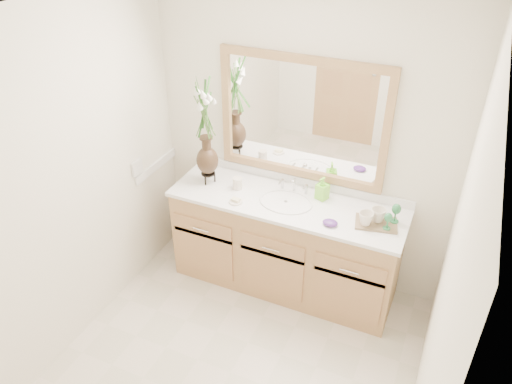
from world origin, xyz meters
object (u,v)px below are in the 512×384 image
at_px(flower_vase, 205,117).
at_px(tumbler, 237,183).
at_px(tray, 376,223).
at_px(soap_bottle, 322,189).

bearing_deg(flower_vase, tumbler, 1.76).
distance_m(tumbler, tray, 1.12).
relative_size(flower_vase, soap_bottle, 5.04).
bearing_deg(tumbler, flower_vase, -178.24).
relative_size(tumbler, soap_bottle, 0.57).
relative_size(flower_vase, tumbler, 8.83).
xyz_separation_m(tumbler, tray, (1.12, -0.03, -0.04)).
xyz_separation_m(flower_vase, tray, (1.38, -0.02, -0.57)).
relative_size(soap_bottle, tray, 0.57).
bearing_deg(tumbler, tray, -1.42).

